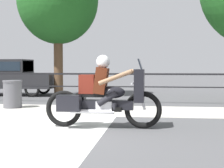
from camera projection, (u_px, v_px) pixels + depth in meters
ground_plane at (21, 131)px, 6.89m from camera, size 120.00×120.00×0.00m
sidewalk_band at (65, 110)px, 10.26m from camera, size 44.00×2.40×0.01m
crosswalk_band at (21, 133)px, 6.69m from camera, size 3.22×6.00×0.01m
fence_railing at (80, 79)px, 12.28m from camera, size 36.00×0.05×1.06m
motorcycle at (103, 95)px, 7.28m from camera, size 2.50×0.76×1.55m
parked_car at (9, 75)px, 15.43m from camera, size 4.02×1.64×1.61m
trash_bin at (13, 94)px, 10.72m from camera, size 0.59×0.59×0.87m
tree_behind_car at (58, 0)px, 14.74m from camera, size 3.48×3.48×6.10m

